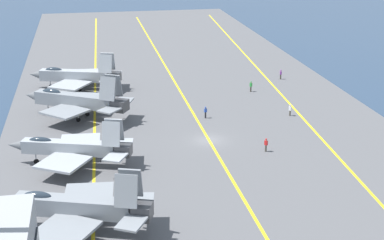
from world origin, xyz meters
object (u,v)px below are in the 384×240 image
Objects in this scene: parked_jet_nearest at (77,207)px; crew_purple_vest at (281,74)px; parked_jet_second at (72,148)px; crew_white_vest at (290,110)px; parked_jet_third at (76,100)px; parked_jet_fourth at (76,76)px; crew_red_vest at (266,144)px; crew_blue_vest at (205,112)px; crew_green_vest at (251,86)px.

parked_jet_nearest reaches higher than crew_purple_vest.
crew_white_vest is (12.81, -31.72, -1.34)m from parked_jet_second.
parked_jet_second is 8.73× the size of crew_white_vest.
parked_jet_third is 39.56m from crew_purple_vest.
crew_red_vest is at bearing -144.69° from parked_jet_fourth.
crew_blue_vest is (29.98, -18.59, -1.68)m from parked_jet_nearest.
parked_jet_third reaches higher than crew_blue_vest.
crew_blue_vest is (1.29, 12.62, 0.01)m from crew_white_vest.
parked_jet_nearest is at bearing -179.98° from parked_jet_fourth.
crew_purple_vest is (19.96, -5.28, 0.01)m from crew_white_vest.
parked_jet_fourth is (33.15, -0.51, 0.03)m from parked_jet_second.
crew_blue_vest is at bearing 136.21° from crew_purple_vest.
parked_jet_second is at bearing 179.13° from parked_jet_fourth.
parked_jet_nearest is 35.32m from crew_blue_vest.
crew_red_vest is at bearing 168.12° from crew_green_vest.
crew_white_vest is 12.68m from crew_blue_vest.
parked_jet_fourth is at bearing 35.31° from crew_red_vest.
crew_green_vest is 15.82m from crew_blue_vest.
parked_jet_fourth reaches higher than parked_jet_second.
parked_jet_fourth is 9.24× the size of crew_white_vest.
crew_blue_vest is 0.99× the size of crew_red_vest.
parked_jet_fourth is at bearing 44.31° from crew_blue_vest.
parked_jet_nearest is 8.54× the size of crew_red_vest.
crew_blue_vest is (-11.96, 10.34, -0.03)m from crew_green_vest.
parked_jet_nearest is 60.83m from crew_purple_vest.
crew_green_vest reaches higher than crew_blue_vest.
parked_jet_third is 30.20m from crew_green_vest.
parked_jet_third is 1.02× the size of parked_jet_fourth.
crew_red_vest is (-14.08, -4.87, 0.01)m from crew_blue_vest.
parked_jet_third is 9.22× the size of crew_red_vest.
parked_jet_fourth is at bearing 89.39° from crew_purple_vest.
parked_jet_nearest reaches higher than crew_green_vest.
crew_green_vest is (13.25, 2.27, 0.04)m from crew_white_vest.
crew_purple_vest is at bearing -90.61° from parked_jet_fourth.
crew_blue_vest is (14.10, -19.11, -1.33)m from parked_jet_second.
parked_jet_third reaches higher than crew_red_vest.
crew_purple_vest is at bearing -48.47° from parked_jet_second.
parked_jet_fourth is at bearing -0.87° from parked_jet_second.
crew_white_vest is at bearing 165.19° from crew_purple_vest.
parked_jet_nearest is at bearing -178.12° from parked_jet_second.
parked_jet_second is 23.78m from crew_blue_vest.
parked_jet_second is 17.50m from parked_jet_third.
crew_red_vest is (15.90, -23.45, -1.67)m from parked_jet_nearest.
crew_green_vest is (26.06, -29.45, -1.30)m from parked_jet_second.
parked_jet_nearest reaches higher than parked_jet_fourth.
crew_green_vest is at bearing -34.59° from parked_jet_nearest.
parked_jet_nearest is at bearing 179.96° from parked_jet_third.
crew_purple_vest is at bearing -48.40° from crew_green_vest.
parked_jet_nearest is at bearing 132.60° from crew_white_vest.
crew_green_vest is at bearing -103.76° from parked_jet_fourth.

